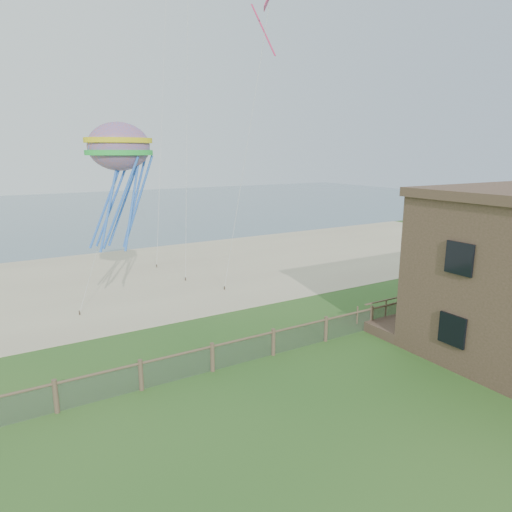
# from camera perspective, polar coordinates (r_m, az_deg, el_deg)

# --- Properties ---
(ground) EXTENTS (160.00, 160.00, 0.00)m
(ground) POSITION_cam_1_polar(r_m,az_deg,el_deg) (16.86, 14.04, -19.36)
(ground) COLOR #24511C
(ground) RESTS_ON ground
(sand_beach) EXTENTS (72.00, 20.00, 0.02)m
(sand_beach) POSITION_cam_1_polar(r_m,az_deg,el_deg) (34.66, -12.44, -2.32)
(sand_beach) COLOR tan
(sand_beach) RESTS_ON ground
(ocean) EXTENTS (160.00, 68.00, 0.02)m
(ocean) POSITION_cam_1_polar(r_m,az_deg,el_deg) (77.07, -23.09, 5.18)
(ocean) COLOR slate
(ocean) RESTS_ON ground
(chainlink_fence) EXTENTS (36.20, 0.20, 1.25)m
(chainlink_fence) POSITION_cam_1_polar(r_m,az_deg,el_deg) (20.71, 2.17, -10.89)
(chainlink_fence) COLOR brown
(chainlink_fence) RESTS_ON ground
(motel_deck) EXTENTS (15.00, 2.00, 0.50)m
(motel_deck) POSITION_cam_1_polar(r_m,az_deg,el_deg) (29.03, 25.49, -5.76)
(motel_deck) COLOR brown
(motel_deck) RESTS_ON ground
(picnic_table) EXTENTS (2.03, 1.83, 0.70)m
(picnic_table) POSITION_cam_1_polar(r_m,az_deg,el_deg) (24.57, 21.04, -8.38)
(picnic_table) COLOR brown
(picnic_table) RESTS_ON ground
(octopus_kite) EXTENTS (3.81, 3.19, 6.72)m
(octopus_kite) POSITION_cam_1_polar(r_m,az_deg,el_deg) (23.55, -16.48, 8.78)
(octopus_kite) COLOR #F75527
(kite_red) EXTENTS (2.29, 2.07, 3.07)m
(kite_red) POSITION_cam_1_polar(r_m,az_deg,el_deg) (26.84, 1.65, 27.81)
(kite_red) COLOR #CE2454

